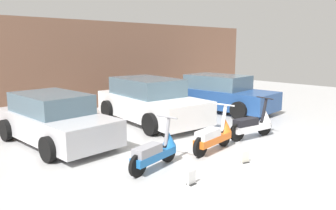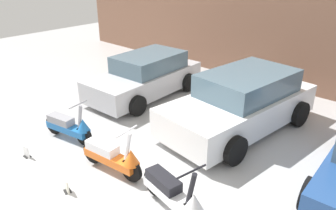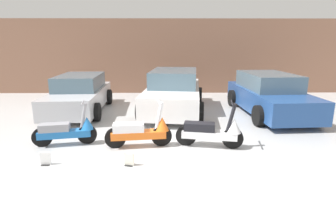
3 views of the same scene
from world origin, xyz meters
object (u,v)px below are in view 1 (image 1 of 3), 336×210
at_px(scooter_front_left, 156,151).
at_px(car_rear_center, 150,101).
at_px(car_rear_left, 55,120).
at_px(placard_near_left_scooter, 191,178).
at_px(car_rear_right, 221,94).
at_px(placard_near_right_scooter, 245,157).
at_px(scooter_front_right, 215,135).
at_px(scooter_front_center, 253,124).

relative_size(scooter_front_left, car_rear_center, 0.33).
distance_m(car_rear_left, placard_near_left_scooter, 4.21).
distance_m(scooter_front_left, placard_near_left_scooter, 1.07).
bearing_deg(placard_near_left_scooter, car_rear_right, 32.88).
relative_size(car_rear_left, car_rear_center, 0.87).
bearing_deg(car_rear_right, scooter_front_left, -67.91).
bearing_deg(placard_near_left_scooter, placard_near_right_scooter, -1.58).
height_order(car_rear_center, placard_near_left_scooter, car_rear_center).
xyz_separation_m(scooter_front_right, placard_near_right_scooter, (-0.16, -0.95, -0.26)).
bearing_deg(car_rear_center, placard_near_right_scooter, -6.74).
xyz_separation_m(scooter_front_right, placard_near_left_scooter, (-1.81, -0.91, -0.26)).
xyz_separation_m(scooter_front_right, car_rear_left, (-2.41, 3.23, 0.22)).
xyz_separation_m(car_rear_center, car_rear_right, (3.17, -0.45, -0.03)).
xyz_separation_m(scooter_front_center, placard_near_right_scooter, (-1.78, -0.92, -0.27)).
distance_m(car_rear_center, car_rear_right, 3.21).
xyz_separation_m(scooter_front_left, car_rear_right, (5.75, 2.73, 0.29)).
xyz_separation_m(car_rear_left, car_rear_center, (3.25, 0.07, 0.07)).
bearing_deg(car_rear_right, placard_near_right_scooter, -50.91).
relative_size(car_rear_right, placard_near_left_scooter, 15.58).
xyz_separation_m(car_rear_center, placard_near_left_scooter, (-2.65, -4.21, -0.56)).
relative_size(scooter_front_center, placard_near_right_scooter, 5.86).
distance_m(scooter_front_right, placard_near_right_scooter, 1.00).
bearing_deg(scooter_front_right, placard_near_left_scooter, -159.96).
distance_m(placard_near_left_scooter, placard_near_right_scooter, 1.65).
height_order(scooter_front_right, car_rear_center, car_rear_center).
xyz_separation_m(scooter_front_left, scooter_front_center, (3.35, -0.17, 0.02)).
bearing_deg(car_rear_center, car_rear_right, 88.52).
relative_size(scooter_front_right, car_rear_left, 0.40).
bearing_deg(placard_near_left_scooter, scooter_front_left, 85.85).
relative_size(car_rear_right, placard_near_right_scooter, 15.58).
xyz_separation_m(scooter_front_right, scooter_front_center, (1.61, -0.04, 0.00)).
bearing_deg(car_rear_center, placard_near_left_scooter, -25.68).
height_order(scooter_front_left, car_rear_right, car_rear_right).
bearing_deg(placard_near_right_scooter, car_rear_right, 42.37).
distance_m(scooter_front_center, car_rear_center, 3.44).
bearing_deg(placard_near_left_scooter, scooter_front_right, 26.64).
bearing_deg(placard_near_right_scooter, placard_near_left_scooter, 178.42).
bearing_deg(placard_near_right_scooter, scooter_front_left, 145.41).
relative_size(car_rear_left, placard_near_right_scooter, 14.53).
bearing_deg(car_rear_left, placard_near_right_scooter, 25.57).
height_order(scooter_front_left, car_rear_center, car_rear_center).
relative_size(scooter_front_right, placard_near_left_scooter, 5.88).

